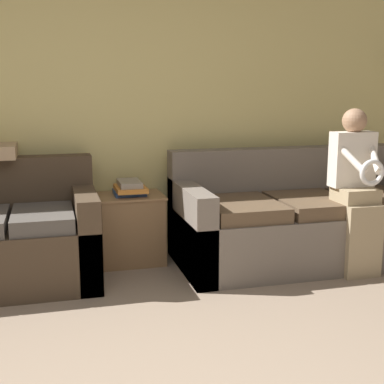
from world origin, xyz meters
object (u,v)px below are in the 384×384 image
at_px(side_shelf, 131,228).
at_px(child_left_seated, 357,185).
at_px(couch_main, 302,221).
at_px(book_stack, 130,188).

bearing_deg(side_shelf, child_left_seated, -22.94).
distance_m(couch_main, child_left_seated, 0.59).
relative_size(couch_main, side_shelf, 3.73).
xyz_separation_m(couch_main, side_shelf, (-1.38, 0.30, -0.04)).
height_order(side_shelf, book_stack, book_stack).
xyz_separation_m(couch_main, child_left_seated, (0.25, -0.39, 0.37)).
bearing_deg(child_left_seated, couch_main, 122.40).
distance_m(side_shelf, book_stack, 0.33).
bearing_deg(book_stack, child_left_seated, -22.95).
bearing_deg(couch_main, side_shelf, 167.76).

